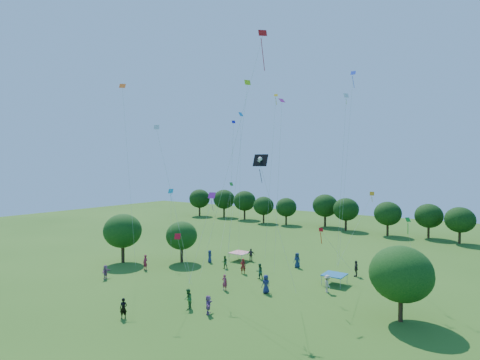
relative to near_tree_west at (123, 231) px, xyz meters
name	(u,v)px	position (x,y,z in m)	size (l,w,h in m)	color
ground	(120,351)	(18.99, -14.94, -4.08)	(160.00, 160.00, 0.00)	#37641D
near_tree_west	(123,231)	(0.00, 0.00, 0.00)	(4.80, 4.80, 6.25)	#422B19
near_tree_north	(182,236)	(6.09, 4.42, -0.63)	(4.01, 4.01, 5.26)	#422B19
near_tree_east	(401,274)	(33.27, 0.83, -0.27)	(4.89, 4.89, 6.01)	#422B19
treeline	(357,210)	(17.26, 40.48, 0.01)	(88.01, 8.77, 6.77)	#422B19
tent_red_stripe	(240,253)	(11.77, 9.37, -3.04)	(2.20, 2.20, 1.10)	red
tent_blue	(334,275)	(25.59, 6.79, -3.04)	(2.20, 2.20, 1.10)	#15578D
man_in_black	(123,308)	(14.76, -11.37, -3.25)	(0.61, 0.39, 1.64)	black
crowd_person_0	(210,256)	(9.17, 6.34, -3.28)	(0.78, 0.42, 1.59)	navy
crowd_person_1	(225,282)	(17.28, -1.14, -3.28)	(0.59, 0.38, 1.58)	maroon
crowd_person_2	(225,262)	(12.41, 5.23, -3.31)	(0.75, 0.41, 1.53)	#295323
crowd_person_3	(327,284)	(25.93, 4.04, -3.22)	(1.12, 0.50, 1.71)	#AFA58C
crowd_person_4	(251,255)	(13.14, 9.96, -3.25)	(0.97, 0.44, 1.66)	#413634
crowd_person_5	(106,272)	(4.30, -5.62, -3.31)	(1.42, 0.51, 1.52)	#925585
crowd_person_6	(297,260)	(19.49, 10.49, -3.16)	(0.90, 0.49, 1.83)	navy
crowd_person_7	(243,266)	(15.48, 4.69, -3.21)	(0.65, 0.42, 1.73)	maroon
crowd_person_8	(188,299)	(17.62, -6.84, -3.21)	(0.85, 0.46, 1.73)	#2A632B
crowd_person_9	(386,283)	(30.59, 7.56, -3.25)	(1.08, 0.48, 1.65)	#B5AA91
crowd_person_10	(356,269)	(26.54, 10.93, -3.17)	(1.06, 0.48, 1.81)	#372E2C
crowd_person_11	(208,305)	(19.80, -6.73, -3.29)	(1.46, 0.52, 1.57)	#985999
crowd_person_12	(266,284)	(21.08, 0.44, -3.18)	(0.88, 0.48, 1.79)	navy
crowd_person_13	(145,262)	(5.06, -0.71, -3.18)	(0.67, 0.43, 1.79)	maroon
crowd_person_14	(259,271)	(18.09, 4.07, -3.24)	(0.82, 0.45, 1.67)	#204C33
pirate_kite	(261,162)	(22.70, -3.15, 8.59)	(3.32, 2.18, 12.05)	black
red_high_kite	(252,78)	(20.01, -0.41, 16.66)	(6.13, 3.00, 23.92)	red
small_kite_0	(179,241)	(15.07, -5.32, 1.29)	(1.28, 0.96, 4.74)	red
small_kite_1	(125,122)	(4.56, -3.02, 13.30)	(3.09, 0.96, 20.48)	#FF560D
small_kite_2	(366,207)	(27.40, 11.38, 3.74)	(3.31, 2.57, 8.22)	orange
small_kite_3	(229,196)	(8.19, 11.93, 4.07)	(3.14, 6.82, 8.74)	#1F8317
small_kite_4	(350,121)	(25.74, 10.63, 13.28)	(0.99, 2.35, 21.65)	blue
small_kite_5	(280,140)	(20.85, 3.61, 10.98)	(0.82, 0.98, 18.01)	#9D1A7D
small_kite_6	(344,137)	(25.49, 9.56, 11.47)	(0.89, 1.05, 18.98)	silver
small_kite_7	(171,199)	(5.31, 3.33, 4.14)	(1.80, 1.72, 8.16)	#0C94B5
small_kite_8	(329,242)	(26.85, 1.91, 1.34)	(1.38, 6.32, 5.56)	red
small_kite_9	(273,143)	(17.18, 8.51, 11.08)	(0.95, 1.57, 19.70)	#DEAF0B
small_kite_10	(242,135)	(20.48, -2.85, 11.07)	(1.37, 2.49, 18.79)	#B9E114
small_kite_11	(409,230)	(32.66, 6.94, 2.32)	(0.50, 2.88, 6.29)	#1A9321
small_kite_12	(232,171)	(14.75, 3.51, 7.75)	(3.17, 3.24, 15.99)	#1612BC
small_kite_13	(210,205)	(16.55, -2.60, 4.47)	(1.21, 2.79, 8.49)	#8B1996
small_kite_14	(165,164)	(12.79, -4.84, 8.46)	(4.76, 0.53, 15.11)	silver
small_kite_15	(240,142)	(11.57, 9.81, 11.43)	(1.63, 2.85, 18.19)	#0E89D8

